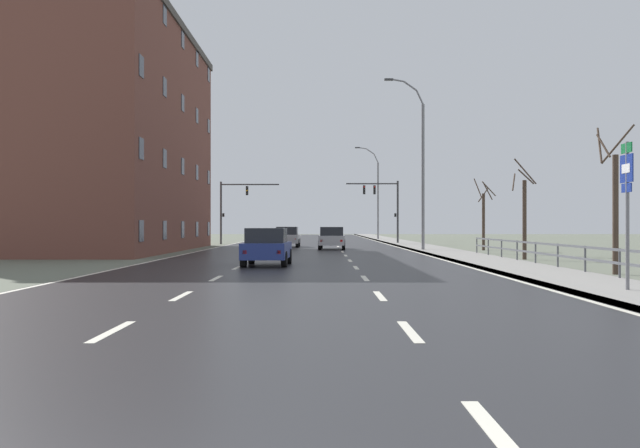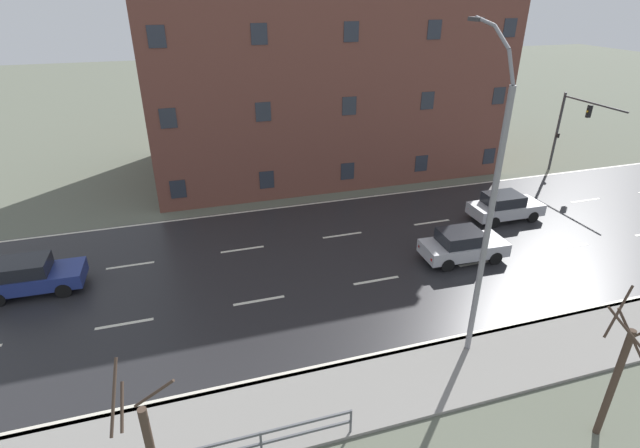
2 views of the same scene
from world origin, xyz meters
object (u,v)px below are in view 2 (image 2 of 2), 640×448
car_mid_centre (31,276)px  car_near_left (505,206)px  street_lamp_midground (487,213)px  car_near_right (463,245)px  traffic_signal_left (570,123)px  brick_building (320,59)px

car_mid_centre → car_near_left: 24.25m
car_mid_centre → street_lamp_midground: bearing=63.1°
car_mid_centre → car_near_left: size_ratio=1.01×
street_lamp_midground → car_mid_centre: street_lamp_midground is taller
street_lamp_midground → car_near_left: street_lamp_midground is taller
street_lamp_midground → car_near_left: 13.04m
car_near_left → car_near_right: bearing=-54.6°
traffic_signal_left → car_near_left: size_ratio=1.35×
brick_building → car_near_left: bearing=29.5°
car_near_left → car_near_right: (3.33, -4.83, 0.00)m
car_mid_centre → car_near_right: (3.03, 19.42, 0.00)m
car_near_right → traffic_signal_left: bearing=124.9°
traffic_signal_left → car_mid_centre: 33.41m
car_near_right → street_lamp_midground: bearing=-28.5°
street_lamp_midground → car_near_right: 8.09m
car_mid_centre → car_near_right: 19.65m
brick_building → traffic_signal_left: bearing=64.9°
traffic_signal_left → car_near_right: (8.65, -13.38, -2.91)m
car_near_right → brick_building: (-16.04, -2.37, 6.74)m
car_near_right → brick_building: brick_building is taller
street_lamp_midground → traffic_signal_left: size_ratio=2.02×
car_mid_centre → car_near_right: same height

